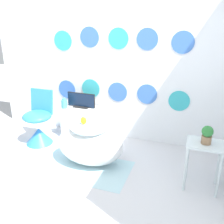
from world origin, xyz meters
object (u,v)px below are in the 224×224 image
object	(u,v)px
bathtub	(90,144)
tv	(81,101)
chair	(38,126)
vase	(64,104)
potted_plant_left	(207,134)

from	to	relation	value
bathtub	tv	bearing A→B (deg)	123.43
chair	vase	size ratio (longest dim) A/B	5.20
tv	vase	distance (m)	0.27
tv	potted_plant_left	size ratio (longest dim) A/B	2.21
tv	chair	bearing A→B (deg)	-141.73
tv	vase	world-z (taller)	tv
tv	bathtub	bearing A→B (deg)	-56.57
bathtub	chair	distance (m)	1.01
tv	vase	xyz separation A→B (m)	(-0.24, -0.12, -0.03)
bathtub	potted_plant_left	size ratio (longest dim) A/B	4.34
chair	tv	size ratio (longest dim) A/B	1.80
chair	potted_plant_left	size ratio (longest dim) A/B	3.97
vase	potted_plant_left	xyz separation A→B (m)	(2.10, -0.62, 0.11)
vase	chair	bearing A→B (deg)	-134.36
bathtub	vase	bearing A→B (deg)	140.89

